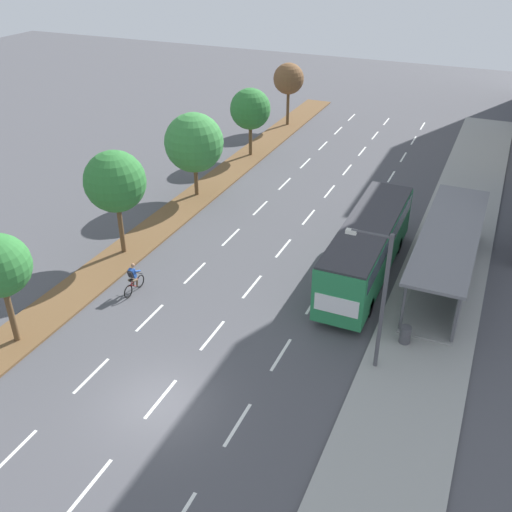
# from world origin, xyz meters

# --- Properties ---
(ground_plane) EXTENTS (140.00, 140.00, 0.00)m
(ground_plane) POSITION_xyz_m (0.00, 0.00, 0.00)
(ground_plane) COLOR #4C4C51
(median_strip) EXTENTS (2.60, 52.00, 0.12)m
(median_strip) POSITION_xyz_m (-8.30, 20.00, 0.06)
(median_strip) COLOR brown
(median_strip) RESTS_ON ground
(sidewalk_right) EXTENTS (4.50, 52.00, 0.15)m
(sidewalk_right) POSITION_xyz_m (9.25, 20.00, 0.07)
(sidewalk_right) COLOR #9E9E99
(sidewalk_right) RESTS_ON ground
(lane_divider_left) EXTENTS (0.14, 48.49, 0.01)m
(lane_divider_left) POSITION_xyz_m (-3.50, 18.74, 0.00)
(lane_divider_left) COLOR white
(lane_divider_left) RESTS_ON ground
(lane_divider_center) EXTENTS (0.14, 48.49, 0.01)m
(lane_divider_center) POSITION_xyz_m (0.00, 18.74, 0.00)
(lane_divider_center) COLOR white
(lane_divider_center) RESTS_ON ground
(lane_divider_right) EXTENTS (0.14, 48.49, 0.01)m
(lane_divider_right) POSITION_xyz_m (3.50, 18.74, 0.00)
(lane_divider_right) COLOR white
(lane_divider_right) RESTS_ON ground
(bus_shelter) EXTENTS (2.90, 12.28, 2.86)m
(bus_shelter) POSITION_xyz_m (9.53, 14.36, 1.87)
(bus_shelter) COLOR gray
(bus_shelter) RESTS_ON sidewalk_right
(bus) EXTENTS (2.54, 11.29, 3.37)m
(bus) POSITION_xyz_m (5.25, 12.96, 2.07)
(bus) COLOR #28844C
(bus) RESTS_ON ground
(cyclist) EXTENTS (0.46, 1.82, 1.71)m
(cyclist) POSITION_xyz_m (-5.47, 6.55, 0.79)
(cyclist) COLOR black
(cyclist) RESTS_ON ground
(median_tree_second) EXTENTS (3.47, 3.47, 6.17)m
(median_tree_second) POSITION_xyz_m (-8.42, 9.82, 4.54)
(median_tree_second) COLOR brown
(median_tree_second) RESTS_ON median_strip
(median_tree_third) EXTENTS (4.06, 4.06, 5.86)m
(median_tree_third) POSITION_xyz_m (-8.45, 18.78, 3.95)
(median_tree_third) COLOR brown
(median_tree_third) RESTS_ON median_strip
(median_tree_fourth) EXTENTS (3.28, 3.28, 5.47)m
(median_tree_fourth) POSITION_xyz_m (-8.28, 27.74, 3.94)
(median_tree_fourth) COLOR brown
(median_tree_fourth) RESTS_ON median_strip
(median_tree_fifth) EXTENTS (2.83, 2.83, 5.72)m
(median_tree_fifth) POSITION_xyz_m (-8.43, 36.70, 4.39)
(median_tree_fifth) COLOR brown
(median_tree_fifth) RESTS_ON median_strip
(streetlight) EXTENTS (1.91, 0.24, 6.50)m
(streetlight) POSITION_xyz_m (7.42, 5.75, 3.89)
(streetlight) COLOR #4C4C51
(streetlight) RESTS_ON sidewalk_right
(trash_bin) EXTENTS (0.52, 0.52, 0.85)m
(trash_bin) POSITION_xyz_m (8.45, 7.89, 0.57)
(trash_bin) COLOR #4C4C51
(trash_bin) RESTS_ON sidewalk_right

